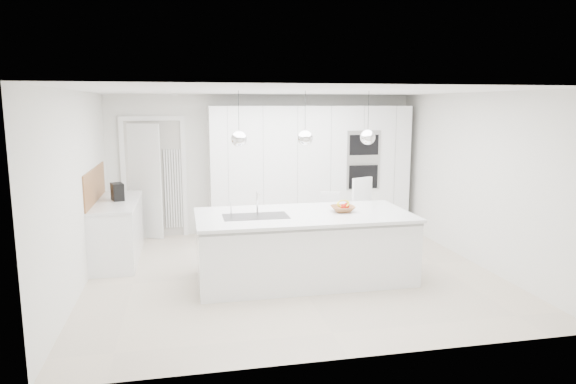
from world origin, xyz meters
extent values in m
plane|color=beige|center=(0.00, 0.00, 0.00)|extent=(5.50, 5.50, 0.00)
plane|color=silver|center=(0.00, 2.50, 1.25)|extent=(5.50, 0.00, 5.50)
plane|color=silver|center=(-2.75, 0.00, 1.25)|extent=(0.00, 5.00, 5.00)
plane|color=white|center=(0.00, 0.00, 2.50)|extent=(5.50, 5.50, 0.00)
cube|color=white|center=(0.80, 2.20, 1.15)|extent=(3.60, 0.60, 2.30)
cube|color=white|center=(-2.20, 2.42, 1.00)|extent=(0.76, 0.38, 2.00)
cube|color=white|center=(-2.45, 1.20, 0.43)|extent=(0.60, 1.80, 0.86)
cube|color=white|center=(-2.45, 1.20, 0.88)|extent=(0.62, 1.82, 0.04)
cube|color=#9A6437|center=(-2.74, 1.20, 1.15)|extent=(0.02, 1.80, 0.50)
cube|color=white|center=(0.10, -0.30, 0.43)|extent=(2.80, 1.20, 0.86)
cube|color=white|center=(0.10, -0.25, 0.88)|extent=(2.84, 1.40, 0.04)
cylinder|color=white|center=(-0.50, -0.10, 1.05)|extent=(0.02, 0.02, 0.30)
sphere|color=white|center=(-0.75, -0.30, 1.90)|extent=(0.20, 0.20, 0.20)
sphere|color=white|center=(0.10, -0.30, 1.90)|extent=(0.20, 0.20, 0.20)
sphere|color=white|center=(0.95, -0.30, 1.90)|extent=(0.20, 0.20, 0.20)
imported|color=#9A6437|center=(0.64, -0.25, 0.94)|extent=(0.33, 0.33, 0.08)
cube|color=black|center=(-2.43, 1.24, 1.03)|extent=(0.23, 0.28, 0.26)
sphere|color=#BC1508|center=(0.63, -0.29, 0.97)|extent=(0.09, 0.09, 0.09)
sphere|color=#BC1508|center=(0.70, -0.21, 0.97)|extent=(0.08, 0.08, 0.08)
sphere|color=#BC1508|center=(0.68, -0.24, 0.96)|extent=(0.07, 0.07, 0.07)
torus|color=yellow|center=(0.64, -0.27, 1.01)|extent=(0.23, 0.17, 0.21)
camera|label=1|loc=(-1.45, -6.72, 2.33)|focal=32.00mm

